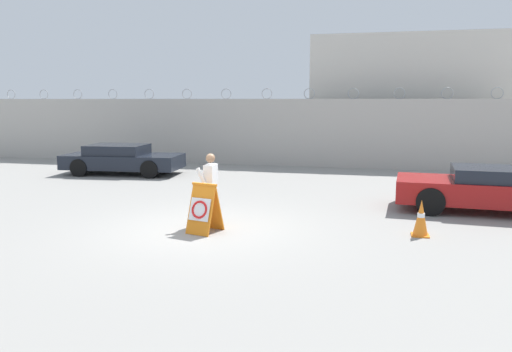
{
  "coord_description": "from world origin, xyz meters",
  "views": [
    {
      "loc": [
        3.72,
        -10.35,
        2.89
      ],
      "look_at": [
        0.98,
        1.15,
        1.08
      ],
      "focal_mm": 35.0,
      "sensor_mm": 36.0,
      "label": 1
    }
  ],
  "objects_px": {
    "traffic_cone_near": "(421,218)",
    "parked_car_front_coupe": "(122,159)",
    "security_guard": "(211,186)",
    "barricade_sign": "(204,208)",
    "parked_car_far_side": "(488,189)"
  },
  "relations": [
    {
      "from": "security_guard",
      "to": "parked_car_front_coupe",
      "type": "xyz_separation_m",
      "value": [
        -5.92,
        6.77,
        -0.32
      ]
    },
    {
      "from": "security_guard",
      "to": "parked_car_far_side",
      "type": "distance_m",
      "value": 7.17
    },
    {
      "from": "parked_car_front_coupe",
      "to": "security_guard",
      "type": "bearing_deg",
      "value": -53.47
    },
    {
      "from": "security_guard",
      "to": "parked_car_front_coupe",
      "type": "bearing_deg",
      "value": -137.98
    },
    {
      "from": "traffic_cone_near",
      "to": "barricade_sign",
      "type": "bearing_deg",
      "value": -170.16
    },
    {
      "from": "barricade_sign",
      "to": "parked_car_far_side",
      "type": "distance_m",
      "value": 7.41
    },
    {
      "from": "barricade_sign",
      "to": "security_guard",
      "type": "xyz_separation_m",
      "value": [
        -0.09,
        0.74,
        0.37
      ]
    },
    {
      "from": "security_guard",
      "to": "parked_car_front_coupe",
      "type": "distance_m",
      "value": 9.0
    },
    {
      "from": "traffic_cone_near",
      "to": "parked_car_front_coupe",
      "type": "distance_m",
      "value": 12.56
    },
    {
      "from": "parked_car_front_coupe",
      "to": "parked_car_far_side",
      "type": "xyz_separation_m",
      "value": [
        12.49,
        -3.91,
        0.02
      ]
    },
    {
      "from": "security_guard",
      "to": "barricade_sign",
      "type": "bearing_deg",
      "value": 7.55
    },
    {
      "from": "traffic_cone_near",
      "to": "parked_car_far_side",
      "type": "bearing_deg",
      "value": 56.1
    },
    {
      "from": "security_guard",
      "to": "traffic_cone_near",
      "type": "relative_size",
      "value": 2.11
    },
    {
      "from": "security_guard",
      "to": "traffic_cone_near",
      "type": "distance_m",
      "value": 4.72
    },
    {
      "from": "barricade_sign",
      "to": "parked_car_front_coupe",
      "type": "xyz_separation_m",
      "value": [
        -6.01,
        7.51,
        0.05
      ]
    }
  ]
}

